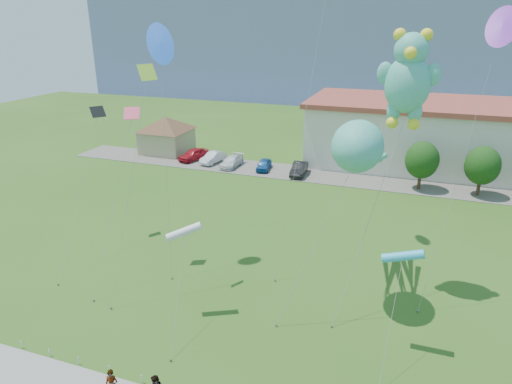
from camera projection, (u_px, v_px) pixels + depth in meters
ground at (205, 380)px, 23.99m from camera, size 160.00×160.00×0.00m
parking_strip at (331, 177)px, 54.81m from camera, size 70.00×6.00×0.06m
hill_ridge at (392, 39)px, 125.25m from camera, size 160.00×50.00×25.00m
pavilion at (166, 131)px, 63.89m from camera, size 9.20×9.20×5.00m
tree_near at (422, 160)px, 49.61m from camera, size 3.60×3.60×5.47m
tree_mid at (482, 166)px, 47.74m from camera, size 3.60×3.60×5.47m
parked_car_red at (194, 154)px, 60.89m from camera, size 3.23×4.91×1.56m
parked_car_silver at (213, 157)px, 59.73m from camera, size 2.28×4.52×1.42m
parked_car_white at (232, 161)px, 58.24m from camera, size 2.03×4.62×1.32m
parked_car_blue at (264, 165)px, 57.01m from camera, size 1.98×3.94×1.29m
parked_car_black at (299, 169)px, 55.12m from camera, size 1.86×4.56×1.47m
octopus_kite at (359, 152)px, 28.03m from camera, size 5.15×10.38×12.27m
teddy_bear_kite at (408, 77)px, 27.88m from camera, size 4.57×7.83×17.27m
small_kite_pink at (128, 134)px, 32.13m from camera, size 1.29×7.23×11.94m
small_kite_white at (184, 233)px, 27.85m from camera, size 1.63×5.91×6.03m
small_kite_purple at (500, 34)px, 26.87m from camera, size 3.52×5.60×18.06m
small_kite_blue at (160, 49)px, 31.31m from camera, size 2.74×4.38×16.87m
small_kite_black at (93, 130)px, 36.62m from camera, size 2.64×9.70×11.11m
small_kite_cyan at (403, 257)px, 24.50m from camera, size 0.70×5.26×6.27m
small_kite_yellow at (142, 104)px, 28.77m from camera, size 1.76×5.62×15.07m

